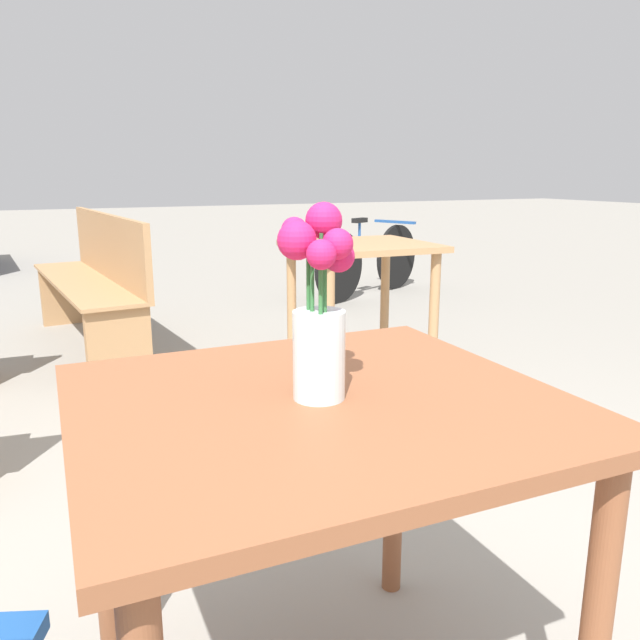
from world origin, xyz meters
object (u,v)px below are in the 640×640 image
(table_front, at_px, (318,453))
(table_back, at_px, (361,272))
(bench_far, at_px, (96,276))
(flower_vase, at_px, (319,318))
(bicycle, at_px, (370,260))

(table_front, bearing_deg, table_back, 59.44)
(bench_far, height_order, table_back, bench_far)
(table_front, relative_size, table_back, 1.14)
(flower_vase, bearing_deg, table_back, 59.52)
(table_back, distance_m, bicycle, 2.50)
(table_front, xyz_separation_m, flower_vase, (0.00, -0.00, 0.25))
(table_back, xyz_separation_m, bicycle, (1.26, 2.14, -0.28))
(table_back, relative_size, bicycle, 0.55)
(flower_vase, xyz_separation_m, bicycle, (2.33, 3.97, -0.53))
(flower_vase, relative_size, bench_far, 0.18)
(bicycle, bearing_deg, flower_vase, -120.49)
(table_front, distance_m, flower_vase, 0.25)
(bicycle, bearing_deg, table_back, -120.49)
(table_front, height_order, table_back, table_back)
(table_front, bearing_deg, bicycle, 59.48)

